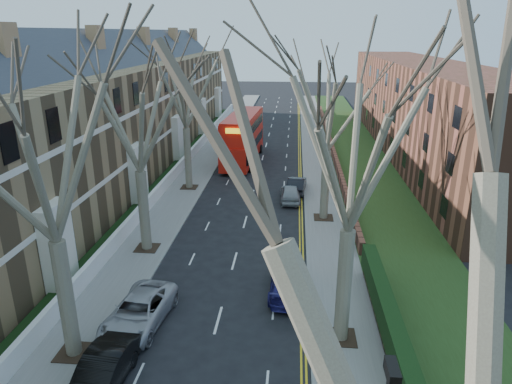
# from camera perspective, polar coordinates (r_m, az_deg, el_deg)

# --- Properties ---
(pavement_left) EXTENTS (3.00, 102.00, 0.12)m
(pavement_left) POSITION_cam_1_polar(r_m,az_deg,el_deg) (50.94, -5.92, 4.51)
(pavement_left) COLOR slate
(pavement_left) RESTS_ON ground
(pavement_right) EXTENTS (3.00, 102.00, 0.12)m
(pavement_right) POSITION_cam_1_polar(r_m,az_deg,el_deg) (50.14, 7.72, 4.20)
(pavement_right) COLOR slate
(pavement_right) RESTS_ON ground
(terrace_left) EXTENTS (9.70, 78.00, 13.60)m
(terrace_left) POSITION_cam_1_polar(r_m,az_deg,el_deg) (44.44, -17.95, 8.72)
(terrace_left) COLOR olive
(terrace_left) RESTS_ON ground
(flats_right) EXTENTS (13.97, 54.00, 10.00)m
(flats_right) POSITION_cam_1_polar(r_m,az_deg,el_deg) (54.81, 20.01, 9.78)
(flats_right) COLOR brown
(flats_right) RESTS_ON ground
(front_wall_left) EXTENTS (0.30, 78.00, 1.00)m
(front_wall_left) POSITION_cam_1_polar(r_m,az_deg,el_deg) (43.64, -9.99, 2.54)
(front_wall_left) COLOR white
(front_wall_left) RESTS_ON ground
(grass_verge_right) EXTENTS (6.00, 102.00, 0.06)m
(grass_verge_right) POSITION_cam_1_polar(r_m,az_deg,el_deg) (50.55, 12.84, 4.12)
(grass_verge_right) COLOR #243C15
(grass_verge_right) RESTS_ON ground
(tree_left_mid) EXTENTS (10.50, 10.50, 14.71)m
(tree_left_mid) POSITION_cam_1_polar(r_m,az_deg,el_deg) (18.18, -25.41, 6.43)
(tree_left_mid) COLOR #695C4B
(tree_left_mid) RESTS_ON ground
(tree_left_far) EXTENTS (10.15, 10.15, 14.22)m
(tree_left_far) POSITION_cam_1_polar(r_m,az_deg,el_deg) (27.20, -14.96, 10.69)
(tree_left_far) COLOR #695C4B
(tree_left_far) RESTS_ON ground
(tree_left_dist) EXTENTS (10.50, 10.50, 14.71)m
(tree_left_dist) POSITION_cam_1_polar(r_m,az_deg,el_deg) (38.60, -9.03, 13.97)
(tree_left_dist) COLOR #695C4B
(tree_left_dist) RESTS_ON ground
(tree_right_mid) EXTENTS (10.50, 10.50, 14.71)m
(tree_right_mid) POSITION_cam_1_polar(r_m,az_deg,el_deg) (17.85, 12.33, 7.64)
(tree_right_mid) COLOR #695C4B
(tree_right_mid) RESTS_ON ground
(tree_right_far) EXTENTS (10.15, 10.15, 14.22)m
(tree_right_far) POSITION_cam_1_polar(r_m,az_deg,el_deg) (31.67, 9.24, 12.24)
(tree_right_far) COLOR #695C4B
(tree_right_far) RESTS_ON ground
(double_decker_bus) EXTENTS (3.51, 11.96, 4.91)m
(double_decker_bus) POSITION_cam_1_polar(r_m,az_deg,el_deg) (48.21, -1.64, 6.65)
(double_decker_bus) COLOR red
(double_decker_bus) RESTS_ON ground
(car_left_mid) EXTENTS (1.75, 4.42, 1.43)m
(car_left_mid) POSITION_cam_1_polar(r_m,az_deg,el_deg) (19.69, -18.70, -20.63)
(car_left_mid) COLOR black
(car_left_mid) RESTS_ON ground
(car_left_far) EXTENTS (2.86, 5.27, 1.40)m
(car_left_far) POSITION_cam_1_polar(r_m,az_deg,el_deg) (22.70, -14.43, -14.28)
(car_left_far) COLOR #A5A4A9
(car_left_far) RESTS_ON ground
(car_right_near) EXTENTS (1.91, 4.52, 1.30)m
(car_right_near) POSITION_cam_1_polar(r_m,az_deg,el_deg) (24.42, 3.89, -11.18)
(car_right_near) COLOR navy
(car_right_near) RESTS_ON ground
(car_right_mid) EXTENTS (1.75, 4.04, 1.36)m
(car_right_mid) POSITION_cam_1_polar(r_m,az_deg,el_deg) (37.16, 4.31, -0.12)
(car_right_mid) COLOR gray
(car_right_mid) RESTS_ON ground
(car_right_far) EXTENTS (1.81, 4.20, 1.35)m
(car_right_far) POSITION_cam_1_polar(r_m,az_deg,el_deg) (39.18, 5.09, 0.90)
(car_right_far) COLOR black
(car_right_far) RESTS_ON ground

